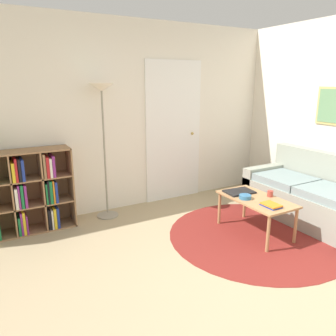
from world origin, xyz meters
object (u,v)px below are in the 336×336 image
(bookshelf, at_px, (23,193))
(floor_lamp, at_px, (102,106))
(bowl, at_px, (245,197))
(cup, at_px, (270,194))
(couch, at_px, (313,198))
(coffee_table, at_px, (256,202))
(laptop, at_px, (239,192))

(bookshelf, bearing_deg, floor_lamp, -1.30)
(bowl, height_order, cup, cup)
(bookshelf, height_order, cup, bookshelf)
(couch, xyz_separation_m, bowl, (-1.12, 0.09, 0.18))
(couch, bearing_deg, floor_lamp, 149.32)
(bowl, bearing_deg, coffee_table, -22.26)
(laptop, relative_size, cup, 5.02)
(laptop, distance_m, cup, 0.37)
(laptop, bearing_deg, coffee_table, -81.49)
(bookshelf, xyz_separation_m, floor_lamp, (1.03, -0.02, 0.99))
(laptop, xyz_separation_m, cup, (0.22, -0.29, 0.03))
(bookshelf, distance_m, coffee_table, 2.79)
(coffee_table, distance_m, cup, 0.21)
(coffee_table, bearing_deg, cup, -10.86)
(laptop, bearing_deg, floor_lamp, 140.52)
(bowl, relative_size, cup, 1.95)
(bowl, distance_m, cup, 0.33)
(bookshelf, distance_m, floor_lamp, 1.43)
(cup, bearing_deg, bookshelf, 151.23)
(floor_lamp, bearing_deg, cup, -41.78)
(bookshelf, xyz_separation_m, cup, (2.60, -1.43, -0.02))
(bowl, bearing_deg, laptop, 66.52)
(couch, distance_m, laptop, 1.08)
(laptop, height_order, cup, cup)
(couch, height_order, laptop, couch)
(floor_lamp, height_order, couch, floor_lamp)
(bookshelf, relative_size, floor_lamp, 0.60)
(couch, relative_size, cup, 23.47)
(floor_lamp, bearing_deg, couch, -30.68)
(bookshelf, relative_size, coffee_table, 1.15)
(laptop, bearing_deg, bowl, -113.48)
(couch, height_order, cup, couch)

